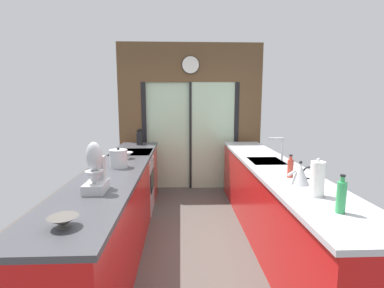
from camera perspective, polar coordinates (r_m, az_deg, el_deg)
ground_plane at (r=3.90m, az=0.67°, el=-16.81°), size 5.04×7.60×0.02m
back_wall_unit at (r=5.32m, az=-0.32°, el=7.19°), size 2.64×0.12×2.70m
left_counter_run at (r=3.35m, az=-15.00°, el=-12.66°), size 0.62×3.80×0.92m
right_counter_run at (r=3.60m, az=15.84°, el=-11.19°), size 0.62×3.80×0.92m
sink_faucet at (r=3.72m, az=17.27°, el=-0.27°), size 0.19×0.02×0.29m
oven_range at (r=4.40m, az=-11.79°, el=-7.50°), size 0.60×0.60×0.92m
mixing_bowl_near at (r=1.92m, az=-24.39°, el=-13.94°), size 0.18×0.18×0.07m
mixing_bowl_far at (r=3.79m, az=-12.98°, el=-2.20°), size 0.16×0.16×0.08m
knife_block at (r=4.95m, az=-10.48°, el=1.13°), size 0.09×0.14×0.28m
stand_mixer at (r=2.49m, az=-18.77°, el=-5.46°), size 0.17×0.27×0.42m
stock_pot at (r=3.32m, az=-14.53°, el=-2.82°), size 0.20×0.20×0.23m
kettle at (r=2.76m, az=20.88°, el=-5.61°), size 0.26×0.17×0.22m
soap_bottle_near at (r=2.18m, az=27.73°, el=-9.29°), size 0.06×0.06×0.27m
soap_bottle_far at (r=2.96m, az=19.11°, el=-4.54°), size 0.06×0.06×0.23m
paper_towel_roll at (r=2.46m, az=23.81°, el=-6.44°), size 0.13×0.13×0.31m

